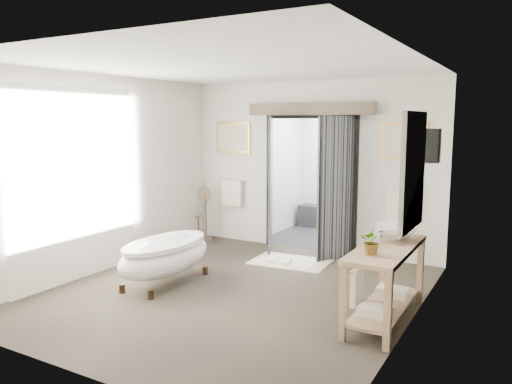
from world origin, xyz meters
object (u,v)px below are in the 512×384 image
vanity (383,277)px  rug (290,262)px  basin (396,232)px  clawfoot_tub (165,255)px

vanity → rug: bearing=140.2°
vanity → basin: size_ratio=3.23×
vanity → rug: vanity is taller
basin → vanity: bearing=-83.3°
vanity → rug: size_ratio=1.33×
clawfoot_tub → basin: bearing=11.3°
clawfoot_tub → rug: 2.10m
clawfoot_tub → rug: bearing=59.2°
rug → basin: bearing=-31.4°
clawfoot_tub → basin: 3.09m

